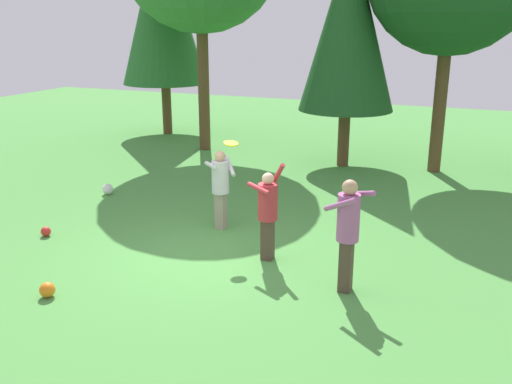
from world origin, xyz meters
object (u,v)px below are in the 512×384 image
at_px(ball_white, 108,189).
at_px(tree_far_left, 162,6).
at_px(ball_orange, 47,290).
at_px(person_catcher, 220,183).
at_px(person_bystander, 348,226).
at_px(ball_red, 46,231).
at_px(person_thrower, 268,209).
at_px(tree_center, 349,24).
at_px(frisbee, 231,143).

xyz_separation_m(ball_white, tree_far_left, (-2.58, 7.10, 4.31)).
xyz_separation_m(ball_orange, ball_white, (-2.35, 4.66, 0.01)).
height_order(person_catcher, ball_orange, person_catcher).
distance_m(person_bystander, tree_far_left, 13.78).
bearing_deg(ball_red, person_thrower, 8.24).
bearing_deg(ball_red, tree_far_left, 107.73).
distance_m(tree_center, tree_far_left, 7.45).
bearing_deg(ball_orange, person_bystander, 25.02).
distance_m(frisbee, ball_orange, 3.94).
height_order(person_thrower, ball_red, person_thrower).
bearing_deg(ball_white, tree_far_left, 109.98).
height_order(person_thrower, tree_center, tree_center).
distance_m(person_bystander, ball_red, 5.98).
xyz_separation_m(ball_orange, tree_far_left, (-4.93, 11.76, 4.32)).
relative_size(person_catcher, ball_red, 8.34).
bearing_deg(ball_orange, ball_white, 116.75).
xyz_separation_m(person_thrower, person_catcher, (-1.41, 1.06, 0.01)).
height_order(ball_orange, tree_far_left, tree_far_left).
bearing_deg(person_catcher, ball_orange, -60.11).
height_order(person_thrower, ball_orange, person_thrower).
relative_size(frisbee, ball_orange, 1.57).
height_order(person_bystander, tree_center, tree_center).
height_order(person_thrower, ball_white, person_thrower).
bearing_deg(ball_orange, person_thrower, 45.35).
xyz_separation_m(person_catcher, person_bystander, (2.95, -1.73, 0.13)).
bearing_deg(tree_center, person_bystander, -75.76).
relative_size(ball_white, tree_far_left, 0.04).
distance_m(ball_orange, ball_red, 2.66).
distance_m(ball_orange, tree_far_left, 13.46).
xyz_separation_m(ball_orange, ball_red, (-1.80, 1.96, -0.02)).
distance_m(frisbee, tree_far_left, 11.15).
height_order(ball_white, tree_center, tree_center).
relative_size(person_thrower, ball_orange, 7.28).
relative_size(person_bystander, ball_orange, 7.54).
height_order(person_bystander, ball_white, person_bystander).
xyz_separation_m(tree_center, tree_far_left, (-7.10, 2.21, 0.54)).
height_order(person_catcher, ball_red, person_catcher).
height_order(person_thrower, person_bystander, person_bystander).
bearing_deg(tree_center, tree_far_left, 162.71).
relative_size(person_catcher, ball_orange, 6.71).
distance_m(frisbee, tree_center, 6.76).
bearing_deg(ball_white, ball_red, -78.41).
bearing_deg(ball_orange, person_catcher, 72.50).
distance_m(person_catcher, frisbee, 1.18).
xyz_separation_m(person_catcher, tree_far_left, (-6.08, 8.11, 3.50)).
bearing_deg(person_catcher, frisbee, 0.00).
relative_size(person_catcher, frisbee, 4.28).
distance_m(person_catcher, ball_red, 3.50).
bearing_deg(ball_orange, tree_far_left, 112.75).
relative_size(ball_red, tree_center, 0.03).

